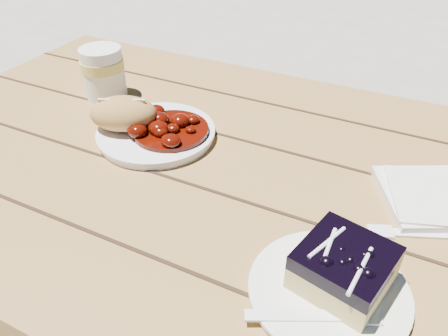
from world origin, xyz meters
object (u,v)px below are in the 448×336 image
at_px(dessert_plate, 328,291).
at_px(picnic_table, 404,292).
at_px(second_cup, 104,73).
at_px(blueberry_cake, 344,267).
at_px(bread_roll, 123,114).
at_px(main_plate, 156,134).

bearing_deg(dessert_plate, picnic_table, 62.55).
bearing_deg(second_cup, dessert_plate, -27.64).
distance_m(dessert_plate, blueberry_cake, 0.04).
bearing_deg(bread_roll, picnic_table, 0.34).
xyz_separation_m(picnic_table, second_cup, (-0.69, 0.11, 0.22)).
bearing_deg(blueberry_cake, bread_roll, 171.93).
distance_m(picnic_table, blueberry_cake, 0.28).
xyz_separation_m(main_plate, blueberry_cake, (0.40, -0.20, 0.03)).
xyz_separation_m(main_plate, bread_roll, (-0.06, -0.02, 0.04)).
bearing_deg(blueberry_cake, dessert_plate, -110.77).
bearing_deg(main_plate, second_cup, 153.58).
height_order(bread_roll, second_cup, second_cup).
bearing_deg(dessert_plate, main_plate, 151.77).
xyz_separation_m(picnic_table, bread_roll, (-0.55, -0.00, 0.21)).
relative_size(main_plate, blueberry_cake, 1.77).
height_order(dessert_plate, second_cup, second_cup).
bearing_deg(blueberry_cake, main_plate, 167.00).
distance_m(blueberry_cake, second_cup, 0.66).
xyz_separation_m(blueberry_cake, second_cup, (-0.60, 0.29, 0.02)).
bearing_deg(picnic_table, dessert_plate, -117.45).
xyz_separation_m(bread_roll, dessert_plate, (0.45, -0.19, -0.04)).
distance_m(picnic_table, bread_roll, 0.59).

